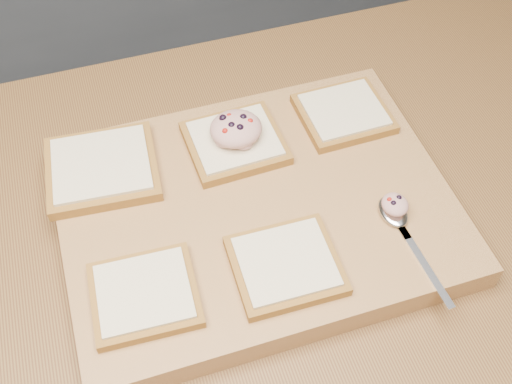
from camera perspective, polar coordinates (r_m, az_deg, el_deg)
cutting_board at (r=0.76m, az=-0.00°, el=-1.65°), size 0.45×0.34×0.04m
bread_far_left at (r=0.79m, az=-13.55°, el=2.09°), size 0.14×0.13×0.02m
bread_far_center at (r=0.80m, az=-1.89°, el=4.45°), size 0.12×0.11×0.02m
bread_far_right at (r=0.84m, az=7.80°, el=6.96°), size 0.11×0.10×0.02m
bread_near_left at (r=0.68m, az=-9.89°, el=-8.95°), size 0.11×0.11×0.02m
bread_near_center at (r=0.69m, az=2.65°, el=-6.48°), size 0.11×0.11×0.02m
tuna_salad_dollop at (r=0.78m, az=-1.80°, el=5.67°), size 0.06×0.06×0.03m
spoon at (r=0.74m, az=12.47°, el=-2.39°), size 0.03×0.15×0.01m
spoon_salad at (r=0.74m, az=12.25°, el=-1.08°), size 0.03×0.03×0.02m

